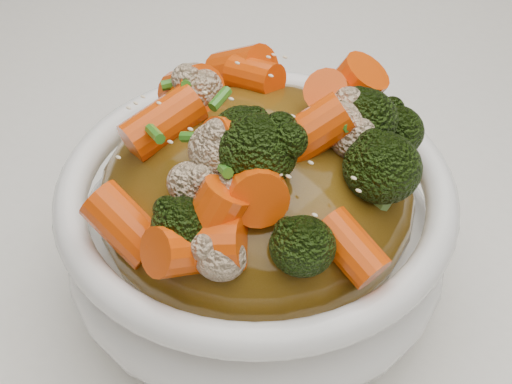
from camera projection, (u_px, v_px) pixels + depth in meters
The scene contains 8 objects.
tablecloth at pixel (338, 289), 0.49m from camera, with size 1.20×0.80×0.04m, color white.
bowl at pixel (256, 234), 0.44m from camera, with size 0.21×0.21×0.08m, color white, non-canonical shape.
sauce_base at pixel (256, 196), 0.42m from camera, with size 0.17×0.17×0.09m, color #5D4010.
carrots at pixel (256, 104), 0.38m from camera, with size 0.17×0.17×0.05m, color #F24D07, non-canonical shape.
broccoli at pixel (256, 105), 0.38m from camera, with size 0.17×0.17×0.04m, color black, non-canonical shape.
cauliflower at pixel (256, 109), 0.38m from camera, with size 0.17×0.17×0.04m, color beige, non-canonical shape.
scallions at pixel (256, 102), 0.38m from camera, with size 0.13×0.13×0.02m, color #337B1C, non-canonical shape.
sesame_seeds at pixel (256, 102), 0.38m from camera, with size 0.15×0.15×0.01m, color beige, non-canonical shape.
Camera 1 is at (0.15, -0.28, 1.11)m, focal length 55.00 mm.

